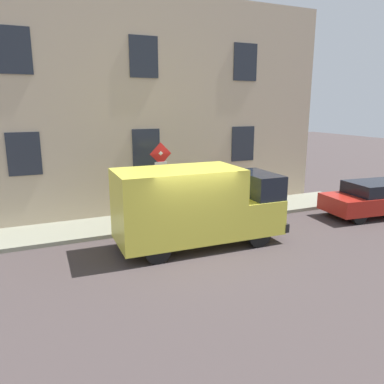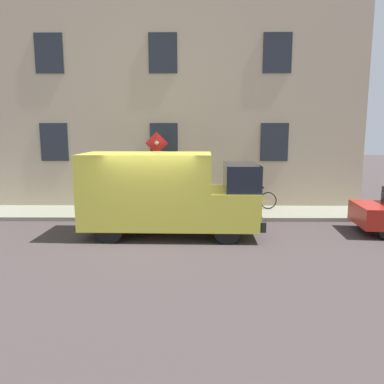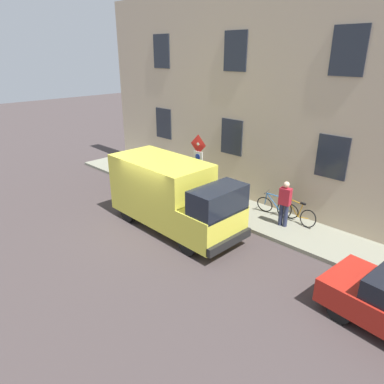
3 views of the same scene
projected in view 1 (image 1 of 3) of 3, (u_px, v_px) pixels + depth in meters
ground_plane at (189, 251)px, 11.51m from camera, size 80.00×80.00×0.00m
sidewalk_slab at (156, 220)px, 14.29m from camera, size 2.19×17.97×0.14m
building_facade at (142, 108)px, 14.63m from camera, size 0.75×15.97×8.49m
sign_post_stacked at (161, 173)px, 13.01m from camera, size 0.15×0.56×2.87m
delivery_van at (196, 205)px, 11.67m from camera, size 2.12×5.37×2.50m
parked_hatchback at (374, 198)px, 15.04m from camera, size 2.13×4.15×1.38m
bicycle_orange at (231, 197)px, 16.08m from camera, size 0.47×1.72×0.89m
bicycle_blue at (215, 199)px, 15.76m from camera, size 0.49×1.71×0.89m
pedestrian at (235, 187)px, 15.34m from camera, size 0.30×0.43×1.72m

